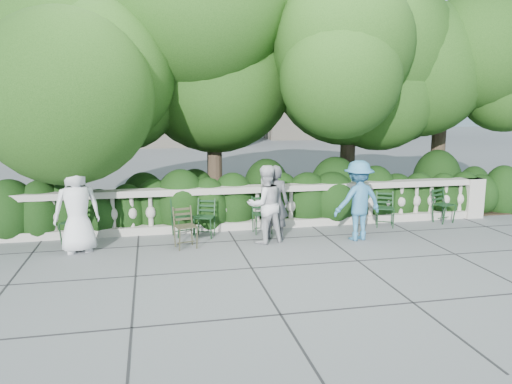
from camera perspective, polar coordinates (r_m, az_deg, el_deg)
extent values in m
plane|color=#595B61|center=(9.93, 1.20, -6.69)|extent=(90.00, 90.00, 0.00)
cube|color=#9E998E|center=(11.60, -0.82, -3.74)|extent=(12.00, 0.32, 0.18)
cube|color=#9E998E|center=(11.43, -0.83, 0.35)|extent=(12.00, 0.36, 0.14)
cube|color=#9E998E|center=(13.82, 23.40, -0.59)|extent=(0.44, 0.44, 1.00)
cylinder|color=#3F3023|center=(12.87, -20.08, 2.95)|extent=(0.40, 0.40, 2.80)
ellipsoid|color=#16350E|center=(12.37, -21.02, 13.23)|extent=(5.28, 5.28, 3.96)
cylinder|color=#3F3023|center=(13.41, -4.77, 5.09)|extent=(0.40, 0.40, 3.40)
ellipsoid|color=#16350E|center=(12.93, -4.65, 17.07)|extent=(6.24, 6.24, 4.68)
cylinder|color=#3F3023|center=(13.64, 10.41, 4.20)|extent=(0.40, 0.40, 3.00)
ellipsoid|color=#16350E|center=(13.19, 11.54, 14.50)|extent=(5.52, 5.52, 4.14)
cylinder|color=#3F3023|center=(15.48, 20.03, 3.70)|extent=(0.40, 0.40, 2.60)
ellipsoid|color=#16350E|center=(15.07, 21.34, 11.47)|extent=(4.80, 4.80, 3.60)
imported|color=white|center=(10.21, -19.79, -1.71)|extent=(0.98, 0.77, 1.77)
imported|color=#46474C|center=(10.57, 2.17, -1.19)|extent=(0.68, 0.56, 1.60)
imported|color=silver|center=(10.30, 1.03, -1.41)|extent=(0.91, 0.78, 1.62)
imported|color=teal|center=(10.73, 11.59, -0.95)|extent=(1.20, 0.83, 1.70)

